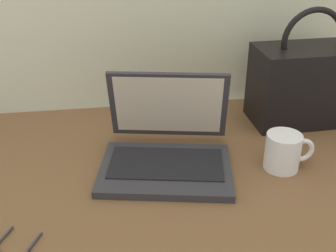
{
  "coord_description": "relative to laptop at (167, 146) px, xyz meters",
  "views": [
    {
      "loc": [
        -0.13,
        -0.85,
        0.6
      ],
      "look_at": [
        -0.01,
        0.0,
        0.15
      ],
      "focal_mm": 45.75,
      "sensor_mm": 36.0,
      "label": 1
    }
  ],
  "objects": [
    {
      "name": "handbag",
      "position": [
        0.43,
        0.18,
        0.07
      ],
      "size": [
        0.3,
        0.17,
        0.33
      ],
      "color": "black",
      "rests_on": "desk"
    },
    {
      "name": "desk",
      "position": [
        0.01,
        -0.03,
        -0.06
      ],
      "size": [
        1.6,
        0.76,
        0.03
      ],
      "color": "brown",
      "rests_on": "ground"
    },
    {
      "name": "laptop",
      "position": [
        0.0,
        0.0,
        0.0
      ],
      "size": [
        0.35,
        0.33,
        0.21
      ],
      "color": "#2D2D33",
      "rests_on": "desk"
    },
    {
      "name": "coffee_mug",
      "position": [
        0.27,
        -0.06,
        0.0
      ],
      "size": [
        0.12,
        0.08,
        0.09
      ],
      "color": "white",
      "rests_on": "desk"
    }
  ]
}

